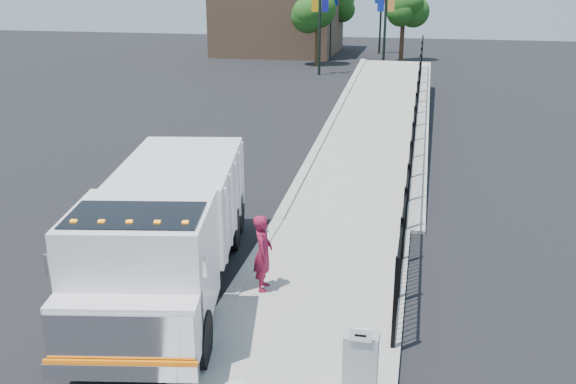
# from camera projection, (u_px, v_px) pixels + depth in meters

# --- Properties ---
(ground) EXTENTS (120.00, 120.00, 0.00)m
(ground) POSITION_uv_depth(u_px,v_px,m) (240.00, 286.00, 14.61)
(ground) COLOR black
(ground) RESTS_ON ground
(sidewalk) EXTENTS (3.55, 12.00, 0.12)m
(sidewalk) POSITION_uv_depth(u_px,v_px,m) (307.00, 340.00, 12.36)
(sidewalk) COLOR #9E998E
(sidewalk) RESTS_ON ground
(curb) EXTENTS (0.30, 12.00, 0.16)m
(curb) POSITION_uv_depth(u_px,v_px,m) (212.00, 328.00, 12.73)
(curb) COLOR #ADAAA3
(curb) RESTS_ON ground
(ramp) EXTENTS (3.95, 24.06, 3.19)m
(ramp) POSITION_uv_depth(u_px,v_px,m) (383.00, 130.00, 28.99)
(ramp) COLOR #9E998E
(ramp) RESTS_ON ground
(iron_fence) EXTENTS (0.10, 28.00, 1.80)m
(iron_fence) POSITION_uv_depth(u_px,v_px,m) (414.00, 133.00, 24.72)
(iron_fence) COLOR black
(iron_fence) RESTS_ON ground
(truck) EXTENTS (3.99, 8.42, 2.77)m
(truck) POSITION_uv_depth(u_px,v_px,m) (166.00, 227.00, 13.84)
(truck) COLOR black
(truck) RESTS_ON ground
(worker) EXTENTS (0.50, 0.69, 1.73)m
(worker) POSITION_uv_depth(u_px,v_px,m) (263.00, 253.00, 13.97)
(worker) COLOR maroon
(worker) RESTS_ON sidewalk
(utility_cabinet) EXTENTS (0.55, 0.40, 1.25)m
(utility_cabinet) POSITION_uv_depth(u_px,v_px,m) (360.00, 368.00, 10.32)
(utility_cabinet) COLOR gray
(utility_cabinet) RESTS_ON sidewalk
(arrow_sign) EXTENTS (0.35, 0.04, 0.22)m
(arrow_sign) POSITION_uv_depth(u_px,v_px,m) (361.00, 335.00, 9.88)
(arrow_sign) COLOR white
(arrow_sign) RESTS_ON utility_cabinet
(light_pole_0) EXTENTS (3.78, 0.22, 8.00)m
(light_pole_0) POSITION_uv_depth(u_px,v_px,m) (324.00, 10.00, 43.29)
(light_pole_0) COLOR black
(light_pole_0) RESTS_ON ground
(light_pole_1) EXTENTS (3.78, 0.22, 8.00)m
(light_pole_1) POSITION_uv_depth(u_px,v_px,m) (381.00, 10.00, 43.58)
(light_pole_1) COLOR black
(light_pole_1) RESTS_ON ground
(light_pole_2) EXTENTS (3.77, 0.22, 8.00)m
(light_pole_2) POSITION_uv_depth(u_px,v_px,m) (335.00, 4.00, 51.52)
(light_pole_2) COLOR black
(light_pole_2) RESTS_ON ground
(light_pole_3) EXTENTS (3.78, 0.22, 8.00)m
(light_pole_3) POSITION_uv_depth(u_px,v_px,m) (378.00, 2.00, 55.06)
(light_pole_3) COLOR black
(light_pole_3) RESTS_ON ground
(tree_0) EXTENTS (2.84, 2.84, 5.42)m
(tree_0) POSITION_uv_depth(u_px,v_px,m) (318.00, 12.00, 47.68)
(tree_0) COLOR #382314
(tree_0) RESTS_ON ground
(tree_1) EXTENTS (2.28, 2.28, 5.14)m
(tree_1) POSITION_uv_depth(u_px,v_px,m) (404.00, 11.00, 50.57)
(tree_1) COLOR #382314
(tree_1) RESTS_ON ground
(tree_2) EXTENTS (2.71, 2.71, 5.36)m
(tree_2) POSITION_uv_depth(u_px,v_px,m) (339.00, 5.00, 58.04)
(tree_2) COLOR #382314
(tree_2) RESTS_ON ground
(building) EXTENTS (10.00, 10.00, 8.00)m
(building) POSITION_uv_depth(u_px,v_px,m) (279.00, 6.00, 55.79)
(building) COLOR #8C664C
(building) RESTS_ON ground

